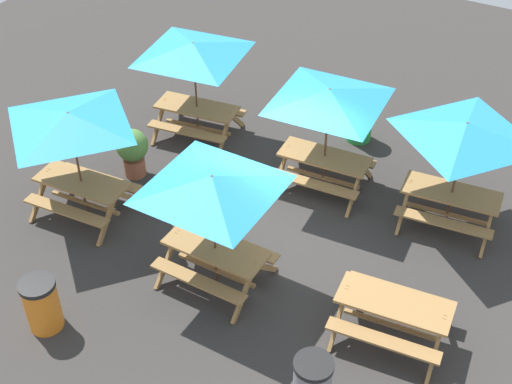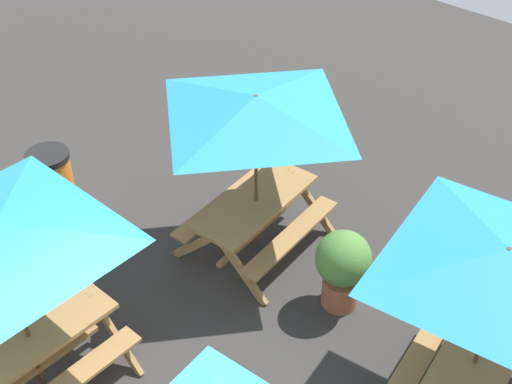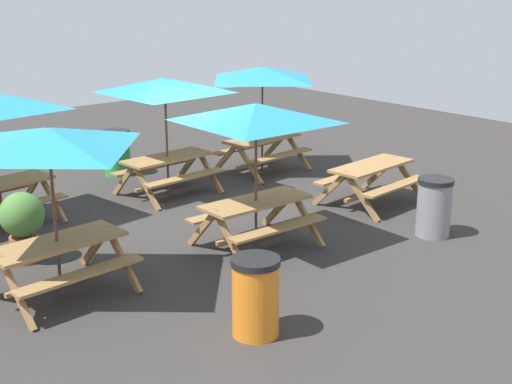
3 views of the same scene
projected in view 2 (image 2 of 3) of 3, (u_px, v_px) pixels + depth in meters
name	position (u px, v px, depth m)	size (l,w,h in m)	color
picnic_table_0	(256.00, 119.00, 8.24)	(2.14, 2.14, 2.34)	olive
picnic_table_1	(2.00, 248.00, 6.53)	(2.83, 2.83, 2.34)	olive
picnic_table_3	(501.00, 274.00, 6.27)	(2.80, 2.80, 2.34)	olive
trash_bin_orange	(53.00, 183.00, 9.73)	(0.59, 0.59, 0.98)	orange
potted_plant_0	(343.00, 265.00, 8.28)	(0.66, 0.66, 1.08)	#935138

